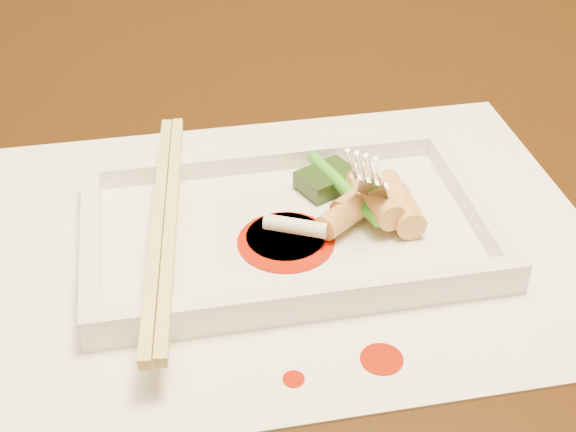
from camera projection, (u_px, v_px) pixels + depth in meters
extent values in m
cube|color=black|center=(289.00, 179.00, 0.62)|extent=(1.40, 0.90, 0.04)
cube|color=white|center=(288.00, 239.00, 0.52)|extent=(0.40, 0.30, 0.00)
cylinder|color=#A61804|center=(382.00, 359.00, 0.44)|extent=(0.02, 0.02, 0.00)
cylinder|color=#A61804|center=(294.00, 379.00, 0.43)|extent=(0.01, 0.01, 0.00)
cube|color=white|center=(288.00, 233.00, 0.52)|extent=(0.26, 0.16, 0.01)
cube|color=white|center=(268.00, 159.00, 0.57)|extent=(0.26, 0.01, 0.01)
cube|color=white|center=(313.00, 296.00, 0.46)|extent=(0.26, 0.01, 0.01)
cube|color=white|center=(91.00, 242.00, 0.50)|extent=(0.01, 0.14, 0.01)
cube|color=white|center=(471.00, 199.00, 0.53)|extent=(0.01, 0.14, 0.01)
cube|color=black|center=(327.00, 179.00, 0.55)|extent=(0.05, 0.04, 0.01)
cylinder|color=#EAEACC|center=(295.00, 226.00, 0.50)|extent=(0.04, 0.03, 0.01)
cylinder|color=#2E9718|center=(344.00, 188.00, 0.53)|extent=(0.03, 0.08, 0.01)
cube|color=#E0CE70|center=(158.00, 221.00, 0.50)|extent=(0.03, 0.24, 0.01)
cube|color=#E0CE70|center=(171.00, 220.00, 0.50)|extent=(0.03, 0.24, 0.01)
cylinder|color=#A61804|center=(286.00, 242.00, 0.51)|extent=(0.06, 0.06, 0.00)
cylinder|color=#A61804|center=(286.00, 237.00, 0.51)|extent=(0.05, 0.05, 0.00)
cylinder|color=#E0B968|center=(361.00, 199.00, 0.53)|extent=(0.05, 0.04, 0.02)
cylinder|color=#E0B968|center=(403.00, 210.00, 0.52)|extent=(0.02, 0.04, 0.02)
cylinder|color=#E0B968|center=(375.00, 198.00, 0.52)|extent=(0.03, 0.05, 0.02)
cylinder|color=#E0B968|center=(397.00, 201.00, 0.52)|extent=(0.02, 0.05, 0.02)
cylinder|color=#E0B968|center=(345.00, 215.00, 0.51)|extent=(0.04, 0.04, 0.02)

